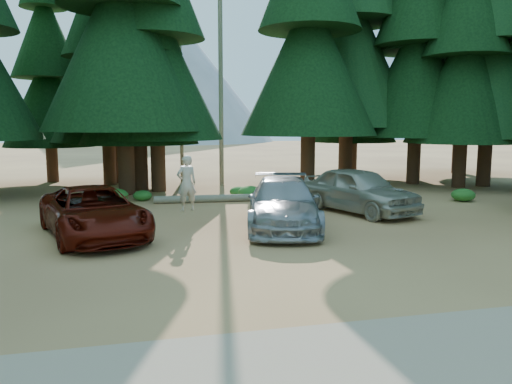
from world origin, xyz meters
TOP-DOWN VIEW (x-y plane):
  - ground at (0.00, 0.00)m, footprint 160.00×160.00m
  - gravel_strip at (0.00, -6.50)m, footprint 26.00×3.50m
  - forest_belt_north at (0.00, 15.00)m, footprint 36.00×7.00m
  - snag_front at (0.80, 14.50)m, footprint 0.24×0.24m
  - snag_back at (-1.20, 16.00)m, footprint 0.20×0.20m
  - mountain_peak at (-2.59, 88.23)m, footprint 48.00×50.00m
  - red_pickup at (-4.88, 2.92)m, footprint 3.89×5.82m
  - silver_minivan_center at (0.91, 2.93)m, footprint 3.45×5.81m
  - silver_minivan_right at (4.45, 4.95)m, footprint 3.55×5.38m
  - frisbee_player at (-2.05, 4.08)m, footprint 0.75×0.58m
  - log_left at (-0.78, 8.62)m, footprint 4.47×0.53m
  - log_mid at (3.33, 10.05)m, footprint 3.12×0.61m
  - log_right at (5.76, 7.18)m, footprint 5.03×2.82m
  - shrub_far_left at (-4.57, 9.41)m, footprint 1.09×1.09m
  - shrub_left at (-3.45, 9.72)m, footprint 0.81×0.81m
  - shrub_center_left at (1.18, 9.05)m, footprint 1.08×1.08m
  - shrub_center_right at (0.85, 10.00)m, footprint 0.82×0.82m
  - shrub_right at (3.35, 8.68)m, footprint 0.92×0.92m
  - shrub_far_right at (5.22, 8.25)m, footprint 1.31×1.31m
  - shrub_edge_east at (9.99, 6.41)m, footprint 0.99×0.99m

SIDE VIEW (x-z plane):
  - ground at x=0.00m, z-range 0.00..0.00m
  - forest_belt_north at x=0.00m, z-range -11.00..11.00m
  - gravel_strip at x=0.00m, z-range 0.00..0.01m
  - log_mid at x=3.33m, z-range 0.00..0.26m
  - log_left at x=-0.78m, z-range 0.00..0.32m
  - log_right at x=5.76m, z-range 0.00..0.35m
  - shrub_left at x=-3.45m, z-range 0.00..0.45m
  - shrub_center_right at x=0.85m, z-range 0.00..0.45m
  - shrub_right at x=3.35m, z-range 0.00..0.51m
  - shrub_edge_east at x=9.99m, z-range 0.00..0.55m
  - shrub_center_left at x=1.18m, z-range 0.00..0.59m
  - shrub_far_left at x=-4.57m, z-range 0.00..0.60m
  - shrub_far_right at x=5.22m, z-range 0.00..0.72m
  - red_pickup at x=-4.88m, z-range 0.00..1.48m
  - silver_minivan_center at x=0.91m, z-range 0.00..1.58m
  - silver_minivan_right at x=4.45m, z-range 0.00..1.70m
  - frisbee_player at x=-2.05m, z-range 0.47..2.30m
  - snag_back at x=-1.20m, z-range 0.00..10.00m
  - snag_front at x=0.80m, z-range 0.00..12.00m
  - mountain_peak at x=-2.59m, z-range -1.29..26.71m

